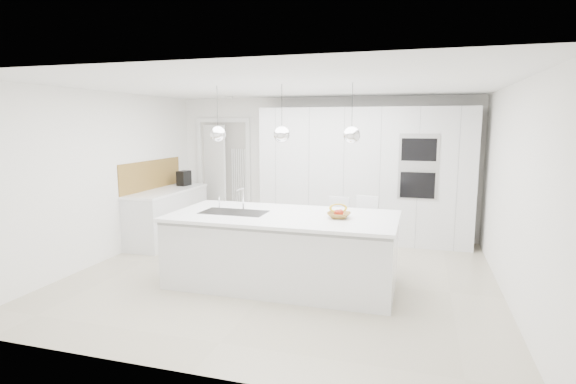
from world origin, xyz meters
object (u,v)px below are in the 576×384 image
(island_base, at_px, (282,252))
(bar_stool_right, at_px, (366,233))
(bar_stool_left, at_px, (337,232))
(fruit_bowl, at_px, (339,215))
(espresso_machine, at_px, (184,178))

(island_base, height_order, bar_stool_right, bar_stool_right)
(island_base, bearing_deg, bar_stool_left, 62.95)
(bar_stool_left, relative_size, bar_stool_right, 0.96)
(island_base, xyz_separation_m, fruit_bowl, (0.71, 0.03, 0.50))
(bar_stool_left, bearing_deg, fruit_bowl, -70.48)
(fruit_bowl, distance_m, bar_stool_left, 1.10)
(fruit_bowl, height_order, bar_stool_right, bar_stool_right)
(island_base, distance_m, bar_stool_right, 1.34)
(espresso_machine, distance_m, bar_stool_left, 3.27)
(fruit_bowl, distance_m, bar_stool_right, 1.04)
(espresso_machine, relative_size, bar_stool_left, 0.28)
(fruit_bowl, bearing_deg, bar_stool_right, 76.16)
(fruit_bowl, bearing_deg, bar_stool_left, 101.05)
(fruit_bowl, relative_size, espresso_machine, 1.04)
(fruit_bowl, relative_size, bar_stool_left, 0.29)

